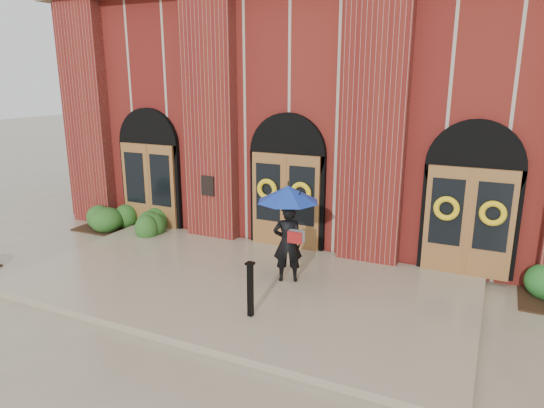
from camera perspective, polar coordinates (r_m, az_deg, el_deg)
The scene contains 6 objects.
ground at distance 10.94m, azimuth -4.28°, elevation -10.03°, with size 90.00×90.00×0.00m, color gray.
landing at distance 11.03m, azimuth -3.90°, elevation -9.38°, with size 10.00×5.30×0.15m, color gray.
church_building at distance 18.12m, azimuth 9.53°, elevation 11.16°, with size 16.20×12.53×7.00m.
man_with_umbrella at distance 10.50m, azimuth 1.90°, elevation -1.32°, with size 1.80×1.80×2.18m.
metal_post at distance 9.27m, azimuth -2.57°, elevation -9.86°, with size 0.16×0.16×1.09m.
hedge_wall_left at distance 15.42m, azimuth -17.24°, elevation -1.82°, with size 2.75×1.10×0.70m, color #244F1A.
Camera 1 is at (4.95, -8.61, 4.58)m, focal length 32.00 mm.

